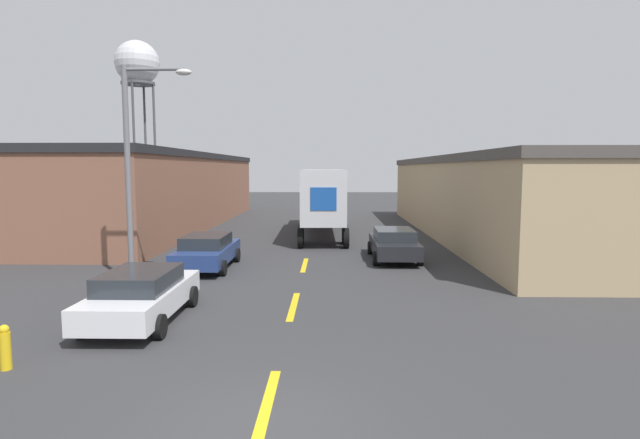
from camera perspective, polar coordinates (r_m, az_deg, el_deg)
The scene contains 11 objects.
ground_plane at distance 8.51m, azimuth -6.93°, elevation -22.97°, with size 160.00×160.00×0.00m, color #333335.
road_centerline at distance 15.17m, azimuth -3.05°, elevation -9.83°, with size 0.20×15.85×0.01m.
warehouse_left at distance 38.41m, azimuth -21.19°, elevation 3.19°, with size 13.00×29.60×5.17m.
warehouse_right at distance 32.39m, azimuth 21.70°, elevation 2.45°, with size 10.84×29.27×4.82m.
semi_truck at distance 31.14m, azimuth 0.28°, elevation 2.73°, with size 2.93×13.03×4.04m.
parked_car_left_near at distance 14.35m, azimuth -19.71°, elevation -8.04°, with size 2.11×4.61×1.41m.
parked_car_left_far at distance 21.03m, azimuth -12.77°, elevation -3.50°, with size 2.11×4.61×1.41m.
parked_car_right_mid at distance 22.73m, azimuth 8.44°, elevation -2.72°, with size 2.11×4.61×1.41m.
water_tower at distance 66.04m, azimuth -20.15°, elevation 16.15°, with size 5.20×5.20×19.28m.
street_lamp at distance 18.73m, azimuth -20.32°, elevation 6.56°, with size 2.45×0.32×7.65m.
fire_hydrant at distance 12.31m, azimuth -32.32°, elevation -12.24°, with size 0.22×0.22×0.94m.
Camera 1 is at (1.10, -7.38, 4.10)m, focal length 28.00 mm.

